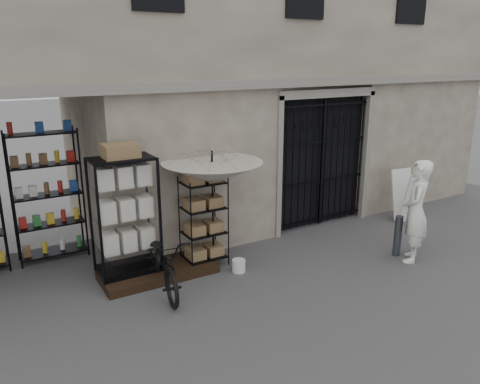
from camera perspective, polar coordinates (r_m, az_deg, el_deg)
ground at (r=8.48m, az=9.68°, el=-10.33°), size 80.00×80.00×0.00m
main_building at (r=10.95m, az=-3.55°, el=20.11°), size 14.00×4.00×9.00m
shop_recess at (r=8.82m, az=-26.22°, el=-0.30°), size 3.00×1.70×3.00m
shop_shelving at (r=9.37m, az=-26.62°, el=-1.06°), size 2.70×0.50×2.50m
iron_gate at (r=10.71m, az=9.42°, el=3.85°), size 2.50×0.21×3.00m
step_platform at (r=8.55m, az=-9.92°, el=-9.53°), size 2.00×0.90×0.15m
display_cabinet at (r=8.16m, az=-13.73°, el=-3.57°), size 1.14×0.87×2.19m
wire_rack at (r=8.60m, az=-4.44°, el=-3.73°), size 0.81×0.64×1.69m
market_umbrella at (r=8.34m, az=-3.42°, el=3.09°), size 2.12×2.13×2.59m
white_bucket at (r=8.55m, az=-0.15°, el=-8.97°), size 0.29×0.29×0.23m
bicycle at (r=8.10m, az=-9.22°, el=-11.62°), size 0.79×1.08×1.90m
steel_bollard at (r=9.61m, az=18.68°, el=-5.08°), size 0.16×0.16×0.81m
shopkeeper at (r=9.64m, az=20.04°, el=-7.75°), size 1.78×1.97×0.47m
easel_sign at (r=11.58m, az=19.79°, el=-0.48°), size 0.63×0.71×1.19m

